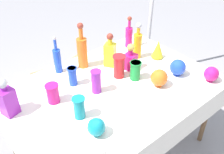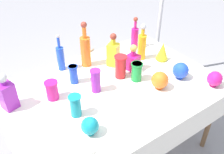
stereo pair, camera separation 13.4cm
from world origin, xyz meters
name	(u,v)px [view 2 (the right image)]	position (x,y,z in m)	size (l,w,h in m)	color
ground_plane	(112,148)	(0.00, 0.00, 0.00)	(40.00, 40.00, 0.00)	gray
display_table	(114,94)	(0.00, -0.03, 0.71)	(1.71, 1.18, 0.76)	white
tall_bottle_0	(61,57)	(-0.21, 0.47, 0.88)	(0.06, 0.06, 0.34)	blue
tall_bottle_1	(85,50)	(0.00, 0.41, 0.92)	(0.09, 0.09, 0.42)	orange
tall_bottle_2	(135,36)	(0.57, 0.42, 0.88)	(0.07, 0.07, 0.32)	#C61972
tall_bottle_3	(142,45)	(0.49, 0.21, 0.90)	(0.08, 0.08, 0.35)	orange
square_decanter_0	(113,53)	(0.20, 0.27, 0.89)	(0.13, 0.13, 0.31)	yellow
square_decanter_1	(7,94)	(-0.74, 0.23, 0.88)	(0.12, 0.12, 0.29)	purple
square_decanter_2	(133,60)	(0.30, 0.11, 0.86)	(0.12, 0.12, 0.24)	#C61972
slender_vase_0	(137,71)	(0.22, -0.03, 0.85)	(0.10, 0.10, 0.16)	#198C38
slender_vase_1	(52,90)	(-0.45, 0.14, 0.84)	(0.10, 0.10, 0.15)	#C61972
slender_vase_2	(75,105)	(-0.39, -0.12, 0.85)	(0.09, 0.09, 0.17)	teal
slender_vase_3	(96,80)	(-0.13, 0.04, 0.86)	(0.08, 0.08, 0.19)	purple
slender_vase_4	(74,74)	(-0.22, 0.23, 0.85)	(0.08, 0.08, 0.16)	blue
slender_vase_5	(121,66)	(0.14, 0.08, 0.87)	(0.11, 0.11, 0.20)	red
fluted_vase_0	(163,51)	(0.63, 0.08, 0.85)	(0.12, 0.12, 0.17)	yellow
round_bowl_0	(215,79)	(0.68, -0.45, 0.83)	(0.12, 0.12, 0.13)	#C61972
round_bowl_1	(160,80)	(0.30, -0.22, 0.84)	(0.14, 0.14, 0.15)	orange
round_bowl_2	(181,70)	(0.54, -0.22, 0.84)	(0.14, 0.14, 0.14)	blue
round_bowl_3	(90,126)	(-0.39, -0.32, 0.83)	(0.12, 0.12, 0.13)	teal
cardboard_box_behind_left	(89,76)	(0.31, 0.96, 0.18)	(0.54, 0.53, 0.45)	tan
cardboard_box_behind_right	(59,85)	(-0.06, 1.04, 0.17)	(0.46, 0.36, 0.41)	tan
canopy_pole	(161,6)	(1.19, 0.70, 0.98)	(0.18, 0.18, 2.48)	silver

